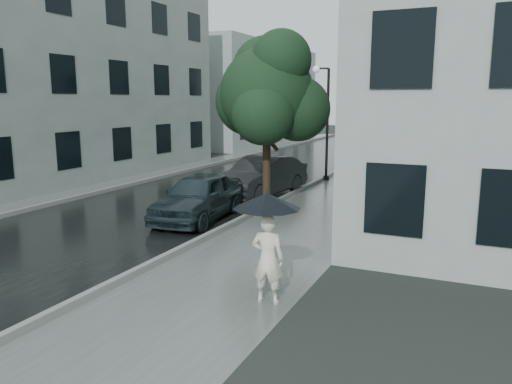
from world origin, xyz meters
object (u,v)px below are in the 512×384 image
at_px(pedestrian, 268,259).
at_px(street_tree, 268,93).
at_px(lamp_post, 324,116).
at_px(car_near, 199,197).
at_px(car_far, 262,176).

distance_m(pedestrian, street_tree, 8.22).
bearing_deg(lamp_post, pedestrian, -93.19).
xyz_separation_m(lamp_post, car_near, (-1.28, -8.86, -2.19)).
bearing_deg(car_near, pedestrian, -53.57).
height_order(car_near, car_far, car_far).
bearing_deg(car_far, street_tree, -53.30).
distance_m(street_tree, lamp_post, 6.87).
distance_m(lamp_post, car_near, 9.21).
bearing_deg(pedestrian, car_far, -71.53).
bearing_deg(lamp_post, street_tree, -104.58).
bearing_deg(car_near, lamp_post, 76.93).
height_order(street_tree, lamp_post, street_tree).
relative_size(street_tree, car_near, 1.38).
bearing_deg(street_tree, car_near, -124.91).
relative_size(pedestrian, car_far, 0.36).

